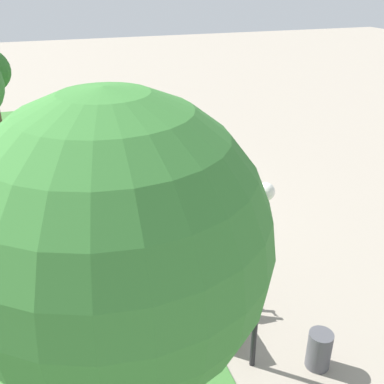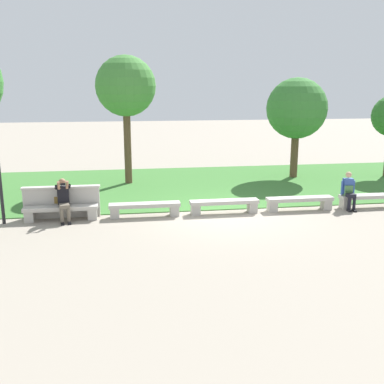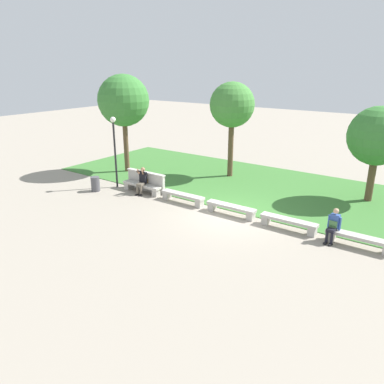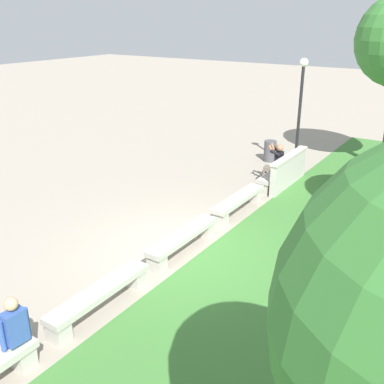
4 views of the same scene
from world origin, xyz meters
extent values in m
plane|color=gray|center=(0.00, 0.00, 0.00)|extent=(80.00, 80.00, 0.00)
cube|color=#B7B2A8|center=(-5.18, 0.00, 0.39)|extent=(2.26, 0.40, 0.12)
cube|color=#B7B2A8|center=(-6.13, 0.00, 0.17)|extent=(0.28, 0.34, 0.33)
cube|color=#B7B2A8|center=(-4.23, 0.00, 0.17)|extent=(0.28, 0.34, 0.33)
cube|color=#B7B2A8|center=(-2.59, 0.00, 0.39)|extent=(2.26, 0.40, 0.12)
cube|color=#B7B2A8|center=(-3.54, 0.00, 0.17)|extent=(0.28, 0.34, 0.33)
cube|color=#B7B2A8|center=(-1.64, 0.00, 0.17)|extent=(0.28, 0.34, 0.33)
cube|color=#B7B2A8|center=(0.00, 0.00, 0.39)|extent=(2.26, 0.40, 0.12)
cube|color=#B7B2A8|center=(-0.95, 0.00, 0.17)|extent=(0.28, 0.34, 0.33)
cube|color=#B7B2A8|center=(0.95, 0.00, 0.17)|extent=(0.28, 0.34, 0.33)
cube|color=#B7B2A8|center=(2.59, 0.00, 0.39)|extent=(2.26, 0.40, 0.12)
cube|color=#B7B2A8|center=(1.64, 0.00, 0.17)|extent=(0.28, 0.34, 0.33)
cube|color=#B7B2A8|center=(3.54, 0.00, 0.17)|extent=(0.28, 0.34, 0.33)
cube|color=#B7B2A8|center=(4.23, 0.00, 0.17)|extent=(0.28, 0.34, 0.33)
cube|color=#B7B2A8|center=(-5.18, 0.34, 0.47)|extent=(2.34, 0.18, 0.95)
cube|color=beige|center=(-5.18, 0.34, 0.98)|extent=(2.40, 0.24, 0.06)
cube|color=brown|center=(-5.18, 0.24, 0.59)|extent=(0.44, 0.02, 0.22)
cube|color=black|center=(-5.09, -0.46, 0.03)|extent=(0.14, 0.25, 0.06)
cylinder|color=#6B6051|center=(-5.11, -0.39, 0.24)|extent=(0.11, 0.11, 0.42)
cube|color=black|center=(-4.90, -0.42, 0.03)|extent=(0.14, 0.25, 0.06)
cylinder|color=#6B6051|center=(-4.91, -0.35, 0.24)|extent=(0.11, 0.11, 0.42)
cube|color=#6B6051|center=(-5.04, -0.19, 0.51)|extent=(0.38, 0.47, 0.12)
cube|color=black|center=(-5.09, 0.04, 0.79)|extent=(0.38, 0.28, 0.56)
sphere|color=#9E7051|center=(-5.09, 0.04, 1.21)|extent=(0.22, 0.22, 0.22)
cylinder|color=black|center=(-5.26, -0.10, 1.08)|extent=(0.15, 0.32, 0.21)
cylinder|color=#9E7051|center=(-5.17, -0.22, 1.16)|extent=(0.09, 0.19, 0.27)
cylinder|color=black|center=(-4.88, -0.02, 1.08)|extent=(0.15, 0.32, 0.21)
cylinder|color=#9E7051|center=(-4.92, -0.17, 1.16)|extent=(0.13, 0.20, 0.27)
cube|color=black|center=(-5.03, -0.25, 1.20)|extent=(0.15, 0.04, 0.08)
cube|color=black|center=(4.17, -0.41, 0.03)|extent=(0.11, 0.23, 0.06)
cylinder|color=black|center=(4.17, -0.35, 0.24)|extent=(0.10, 0.10, 0.42)
cube|color=black|center=(4.27, -0.18, 0.51)|extent=(0.31, 0.42, 0.12)
cube|color=#33519E|center=(4.29, 0.04, 0.77)|extent=(0.33, 0.22, 0.52)
sphere|color=tan|center=(4.29, 0.04, 1.16)|extent=(0.20, 0.20, 0.20)
cylinder|color=#33519E|center=(4.09, 0.03, 0.72)|extent=(0.08, 0.08, 0.48)
cylinder|color=#33519E|center=(4.49, 0.01, 0.72)|extent=(0.08, 0.08, 0.48)
cube|color=#4C7F47|center=(4.27, -0.02, 0.63)|extent=(0.28, 0.20, 0.36)
cube|color=#395F35|center=(4.27, -0.13, 0.56)|extent=(0.20, 0.06, 0.16)
torus|color=black|center=(4.27, -0.02, 0.83)|extent=(0.10, 0.02, 0.10)
cylinder|color=#4C4C51|center=(-7.26, -1.21, 0.38)|extent=(0.44, 0.44, 0.75)
cylinder|color=black|center=(-6.86, -0.09, 1.70)|extent=(0.10, 0.10, 3.40)
sphere|color=white|center=(-6.86, -0.09, 3.54)|extent=(0.28, 0.28, 0.28)
camera|label=1|loc=(-12.21, 2.90, 6.49)|focal=42.00mm
camera|label=2|loc=(-3.17, -13.85, 4.08)|focal=42.00mm
camera|label=3|loc=(7.34, -13.14, 6.14)|focal=35.00mm
camera|label=4|loc=(7.27, 5.06, 4.91)|focal=42.00mm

